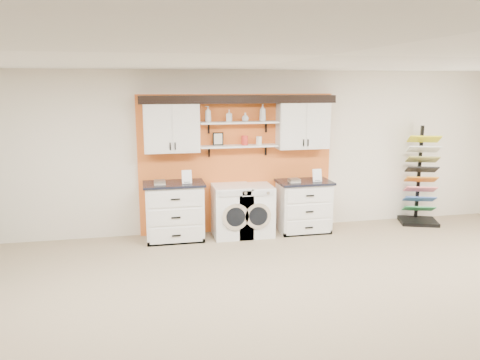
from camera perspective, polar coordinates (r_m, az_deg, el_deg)
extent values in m
plane|color=gray|center=(4.96, 9.44, -19.58)|extent=(10.00, 10.00, 0.00)
plane|color=white|center=(4.26, 10.71, 14.72)|extent=(10.00, 10.00, 0.00)
plane|color=beige|center=(8.18, -0.42, 3.43)|extent=(10.00, 0.00, 10.00)
cube|color=orange|center=(8.18, -0.37, 2.01)|extent=(3.40, 0.07, 2.40)
cube|color=silver|center=(7.78, -8.36, 6.45)|extent=(0.90, 0.34, 0.84)
cube|color=silver|center=(7.59, -9.94, 6.28)|extent=(0.42, 0.01, 0.78)
cube|color=silver|center=(7.62, -6.62, 6.40)|extent=(0.42, 0.01, 0.78)
cube|color=silver|center=(8.24, 7.64, 6.75)|extent=(0.90, 0.34, 0.84)
cube|color=silver|center=(8.00, 6.56, 6.64)|extent=(0.42, 0.01, 0.78)
cube|color=silver|center=(8.15, 9.52, 6.64)|extent=(0.42, 0.01, 0.78)
cube|color=silver|center=(7.97, -0.13, 4.16)|extent=(1.32, 0.28, 0.03)
cube|color=silver|center=(7.93, -0.14, 7.03)|extent=(1.32, 0.28, 0.03)
cube|color=black|center=(7.93, -0.17, 9.92)|extent=(3.30, 0.40, 0.10)
cube|color=black|center=(7.74, 0.12, 9.44)|extent=(3.30, 0.04, 0.04)
cube|color=black|center=(7.94, -2.69, 5.03)|extent=(0.18, 0.02, 0.22)
cube|color=beige|center=(7.93, -2.68, 5.02)|extent=(0.14, 0.01, 0.18)
cylinder|color=red|center=(7.98, 0.57, 4.86)|extent=(0.11, 0.11, 0.16)
cylinder|color=silver|center=(8.04, 2.32, 4.82)|extent=(0.10, 0.10, 0.14)
cube|color=silver|center=(7.88, -7.99, -3.92)|extent=(0.93, 0.60, 0.93)
cube|color=black|center=(7.75, -7.76, -7.52)|extent=(0.93, 0.06, 0.07)
cube|color=black|center=(7.77, -8.09, -0.45)|extent=(1.00, 0.66, 0.04)
cube|color=silver|center=(7.51, -7.89, -2.32)|extent=(0.85, 0.02, 0.26)
cube|color=silver|center=(7.59, -7.83, -4.53)|extent=(0.85, 0.02, 0.26)
cube|color=silver|center=(7.68, -7.77, -6.69)|extent=(0.85, 0.02, 0.26)
cube|color=silver|center=(8.34, 7.72, -3.28)|extent=(0.87, 0.60, 0.87)
cube|color=black|center=(8.21, 8.28, -6.46)|extent=(0.87, 0.06, 0.07)
cube|color=black|center=(8.23, 7.80, -0.21)|extent=(0.93, 0.66, 0.04)
cube|color=silver|center=(7.99, 8.50, -1.87)|extent=(0.79, 0.02, 0.24)
cube|color=silver|center=(8.06, 8.44, -3.81)|extent=(0.79, 0.02, 0.24)
cube|color=silver|center=(8.14, 8.38, -5.72)|extent=(0.79, 0.02, 0.24)
cube|color=white|center=(8.00, -1.04, -3.74)|extent=(0.63, 0.66, 0.89)
cube|color=silver|center=(7.59, -0.57, -1.64)|extent=(0.54, 0.02, 0.09)
cylinder|color=silver|center=(7.69, -0.56, -4.49)|extent=(0.45, 0.05, 0.45)
cylinder|color=black|center=(7.67, -0.53, -4.54)|extent=(0.32, 0.03, 0.32)
cube|color=white|center=(8.08, 1.62, -3.65)|extent=(0.62, 0.66, 0.87)
cube|color=silver|center=(7.68, 2.22, -1.62)|extent=(0.53, 0.02, 0.09)
cylinder|color=silver|center=(7.78, 2.20, -4.38)|extent=(0.44, 0.05, 0.44)
cylinder|color=black|center=(7.75, 2.24, -4.43)|extent=(0.31, 0.03, 0.31)
cube|color=black|center=(9.44, 20.87, -4.73)|extent=(0.80, 0.74, 0.07)
cube|color=black|center=(9.43, 20.99, 0.88)|extent=(0.07, 0.07, 1.76)
cube|color=#28944F|center=(9.40, 20.94, -3.27)|extent=(0.62, 0.47, 0.16)
cube|color=#3559BC|center=(9.36, 21.02, -2.16)|extent=(0.62, 0.47, 0.16)
cube|color=#FA6F72|center=(9.32, 21.11, -1.05)|extent=(0.62, 0.47, 0.16)
cube|color=orange|center=(9.28, 21.19, 0.08)|extent=(0.62, 0.47, 0.16)
cube|color=black|center=(9.25, 21.27, 1.22)|extent=(0.62, 0.47, 0.16)
cube|color=#9A9240|center=(9.22, 21.36, 2.36)|extent=(0.62, 0.47, 0.16)
cube|color=white|center=(9.19, 21.44, 3.51)|extent=(0.62, 0.47, 0.16)
cube|color=yellow|center=(9.17, 21.53, 4.67)|extent=(0.62, 0.47, 0.16)
imported|color=silver|center=(7.83, -3.91, 8.02)|extent=(0.11, 0.11, 0.26)
imported|color=silver|center=(7.89, -1.33, 7.85)|extent=(0.11, 0.12, 0.20)
imported|color=silver|center=(7.94, 0.63, 7.68)|extent=(0.12, 0.12, 0.15)
imported|color=silver|center=(8.01, 2.77, 8.21)|extent=(0.16, 0.16, 0.29)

